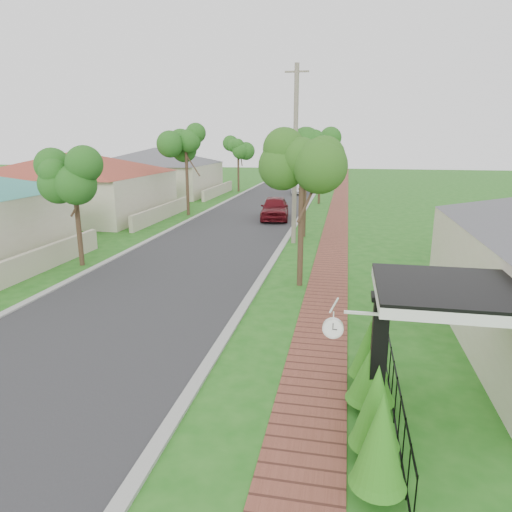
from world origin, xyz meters
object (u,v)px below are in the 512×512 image
Objects in this scene: parked_car_white at (298,188)px; porch_post at (378,361)px; near_tree at (302,168)px; station_clock at (335,327)px; parked_car_red at (275,208)px; utility_pole at (295,156)px.

porch_post is at bearing -87.01° from parked_car_white.
near_tree is 8.87m from station_clock.
station_clock reaches higher than parked_car_white.
near_tree is (3.20, -14.36, 3.61)m from parked_car_red.
porch_post is 8.96m from near_tree.
porch_post is 38.40m from parked_car_white.
parked_car_white is at bearing 96.97° from station_clock.
parked_car_white is 3.62× the size of station_clock.
near_tree is at bearing 100.08° from station_clock.
parked_car_red is 4.36× the size of station_clock.
parked_car_white is at bearing 83.60° from parked_car_red.
parked_car_red is at bearing 101.65° from station_clock.
utility_pole is (-1.08, 7.24, 0.17)m from near_tree.
utility_pole is at bearing 98.45° from near_tree.
near_tree is at bearing -81.55° from utility_pole.
parked_car_red is 1.21× the size of parked_car_white.
utility_pole is at bearing 102.67° from porch_post.
porch_post is 23.04m from parked_car_red.
porch_post is 0.55× the size of parked_car_red.
station_clock is at bearing -154.97° from porch_post.
parked_car_red is at bearing 102.56° from near_tree.
porch_post reaches higher than station_clock.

